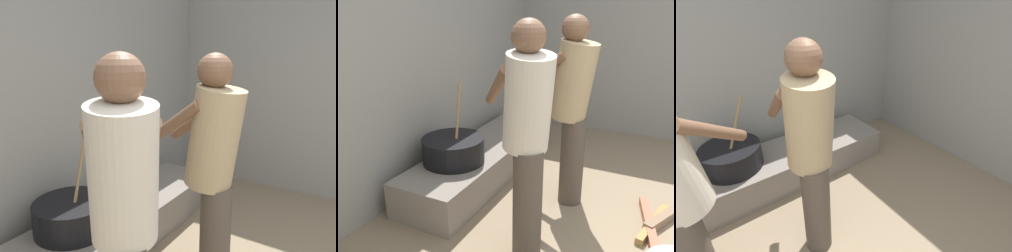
{
  "view_description": "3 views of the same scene",
  "coord_description": "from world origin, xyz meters",
  "views": [
    {
      "loc": [
        -1.13,
        0.2,
        1.56
      ],
      "look_at": [
        0.65,
        1.36,
        1.08
      ],
      "focal_mm": 33.69,
      "sensor_mm": 36.0,
      "label": 1
    },
    {
      "loc": [
        -2.17,
        0.2,
        1.67
      ],
      "look_at": [
        0.42,
        1.49,
        0.66
      ],
      "focal_mm": 38.59,
      "sensor_mm": 36.0,
      "label": 2
    },
    {
      "loc": [
        -0.04,
        -0.22,
        1.78
      ],
      "look_at": [
        0.95,
        1.11,
        0.89
      ],
      "focal_mm": 26.38,
      "sensor_mm": 36.0,
      "label": 3
    }
  ],
  "objects": [
    {
      "name": "block_enclosure_rear",
      "position": [
        0.0,
        2.39,
        1.22
      ],
      "size": [
        5.54,
        0.2,
        2.45
      ],
      "primitive_type": "cube",
      "color": "gray",
      "rests_on": "ground_plane"
    },
    {
      "name": "hearth_ledge",
      "position": [
        0.73,
        1.87,
        0.16
      ],
      "size": [
        2.19,
        0.6,
        0.32
      ],
      "primitive_type": "cube",
      "color": "slate",
      "rests_on": "ground_plane"
    },
    {
      "name": "cooking_pot_main",
      "position": [
        0.24,
        1.92,
        0.43
      ],
      "size": [
        0.54,
        0.54,
        0.68
      ],
      "color": "black",
      "rests_on": "hearth_ledge"
    },
    {
      "name": "cook_in_tan_shirt",
      "position": [
        0.58,
        0.98,
        0.9
      ],
      "size": [
        0.42,
        0.7,
        1.58
      ],
      "color": "#4C4238",
      "rests_on": "ground_plane"
    },
    {
      "name": "cook_in_cream_shirt",
      "position": [
        -0.18,
        1.04,
        0.9
      ],
      "size": [
        0.7,
        0.68,
        1.58
      ],
      "color": "#4C4238",
      "rests_on": "ground_plane"
    },
    {
      "name": "firewood_pile",
      "position": [
        0.55,
        0.21,
        0.03
      ],
      "size": [
        0.83,
        0.41,
        0.08
      ],
      "color": "olive",
      "rests_on": "ground_plane"
    }
  ]
}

